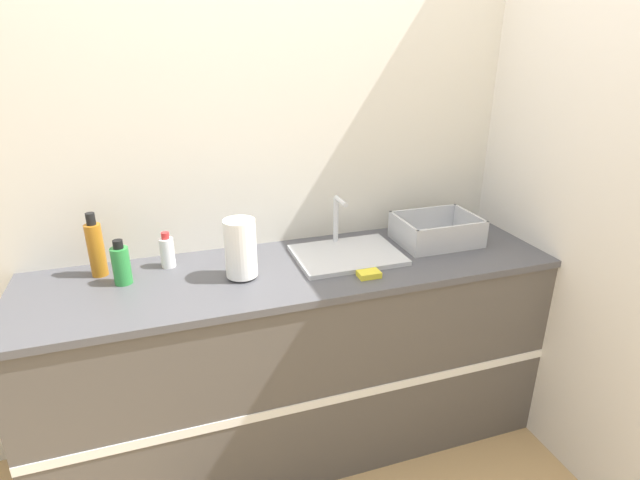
{
  "coord_description": "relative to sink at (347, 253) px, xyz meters",
  "views": [
    {
      "loc": [
        -0.51,
        -1.54,
        1.82
      ],
      "look_at": [
        0.1,
        0.27,
        1.05
      ],
      "focal_mm": 28.0,
      "sensor_mm": 36.0,
      "label": 1
    }
  ],
  "objects": [
    {
      "name": "wall_back",
      "position": [
        -0.24,
        0.3,
        0.36
      ],
      "size": [
        4.61,
        0.06,
        2.6
      ],
      "color": "beige",
      "rests_on": "ground_plane"
    },
    {
      "name": "wall_right",
      "position": [
        0.89,
        -0.03,
        0.36
      ],
      "size": [
        0.06,
        2.59,
        2.6
      ],
      "color": "silver",
      "rests_on": "ground_plane"
    },
    {
      "name": "counter_cabinet",
      "position": [
        -0.24,
        -0.03,
        -0.48
      ],
      "size": [
        2.23,
        0.62,
        0.93
      ],
      "color": "#514C47",
      "rests_on": "ground_plane"
    },
    {
      "name": "sink",
      "position": [
        0.0,
        0.0,
        0.0
      ],
      "size": [
        0.45,
        0.34,
        0.24
      ],
      "color": "silver",
      "rests_on": "counter_cabinet"
    },
    {
      "name": "paper_towel_roll",
      "position": [
        -0.47,
        -0.06,
        0.11
      ],
      "size": [
        0.13,
        0.13,
        0.24
      ],
      "color": "#4C4C51",
      "rests_on": "counter_cabinet"
    },
    {
      "name": "dish_rack",
      "position": [
        0.46,
        0.03,
        0.03
      ],
      "size": [
        0.37,
        0.28,
        0.13
      ],
      "color": "#B7BABF",
      "rests_on": "counter_cabinet"
    },
    {
      "name": "bottle_green",
      "position": [
        -0.92,
        0.04,
        0.06
      ],
      "size": [
        0.07,
        0.07,
        0.18
      ],
      "color": "#2D8C3D",
      "rests_on": "counter_cabinet"
    },
    {
      "name": "bottle_white_spray",
      "position": [
        -0.75,
        0.14,
        0.05
      ],
      "size": [
        0.06,
        0.06,
        0.15
      ],
      "color": "white",
      "rests_on": "counter_cabinet"
    },
    {
      "name": "bottle_amber",
      "position": [
        -1.02,
        0.15,
        0.1
      ],
      "size": [
        0.06,
        0.06,
        0.27
      ],
      "color": "#B26B19",
      "rests_on": "counter_cabinet"
    },
    {
      "name": "sponge",
      "position": [
        0.01,
        -0.22,
        -0.01
      ],
      "size": [
        0.09,
        0.06,
        0.02
      ],
      "color": "yellow",
      "rests_on": "counter_cabinet"
    }
  ]
}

